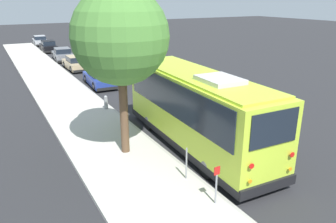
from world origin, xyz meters
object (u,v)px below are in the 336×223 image
object	(u,v)px
parked_sedan_blue	(100,78)
parked_sedan_gray	(63,55)
fire_hydrant	(106,102)
parked_sedan_tan	(76,63)
street_tree	(119,30)
sign_post_far	(186,163)
parked_sedan_black	(48,46)
parked_sedan_silver	(40,41)
shuttle_bus	(196,106)
sign_post_near	(216,185)

from	to	relation	value
parked_sedan_blue	parked_sedan_gray	world-z (taller)	parked_sedan_gray
fire_hydrant	parked_sedan_gray	bearing A→B (deg)	-4.55
parked_sedan_tan	fire_hydrant	size ratio (longest dim) A/B	5.16
street_tree	sign_post_far	xyz separation A→B (m)	(-3.24, -1.07, -4.44)
parked_sedan_blue	parked_sedan_black	distance (m)	19.21
sign_post_far	parked_sedan_silver	bearing A→B (deg)	-1.92
shuttle_bus	parked_sedan_silver	xyz separation A→B (m)	(38.07, 0.64, -1.26)
parked_sedan_black	sign_post_near	bearing A→B (deg)	179.49
street_tree	parked_sedan_silver	bearing A→B (deg)	-3.72
parked_sedan_gray	fire_hydrant	world-z (taller)	parked_sedan_gray
shuttle_bus	sign_post_near	xyz separation A→B (m)	(-4.18, 2.00, -1.05)
sign_post_far	parked_sedan_gray	bearing A→B (deg)	-3.20
shuttle_bus	parked_sedan_black	bearing A→B (deg)	3.54
sign_post_far	fire_hydrant	size ratio (longest dim) A/B	1.49
parked_sedan_gray	street_tree	distance (m)	24.25
parked_sedan_blue	parked_sedan_tan	world-z (taller)	parked_sedan_blue
parked_sedan_blue	sign_post_near	distance (m)	16.63
street_tree	fire_hydrant	xyz separation A→B (m)	(5.69, -1.14, -4.64)
sign_post_far	shuttle_bus	bearing A→B (deg)	-39.37
shuttle_bus	sign_post_far	size ratio (longest dim) A/B	7.88
parked_sedan_silver	parked_sedan_black	bearing A→B (deg)	-178.01
parked_sedan_black	fire_hydrant	size ratio (longest dim) A/B	5.25
parked_sedan_silver	sign_post_near	xyz separation A→B (m)	(-42.25, 1.36, 0.22)
street_tree	sign_post_far	size ratio (longest dim) A/B	6.00
fire_hydrant	sign_post_far	bearing A→B (deg)	179.53
parked_sedan_black	shuttle_bus	bearing A→B (deg)	-177.17
street_tree	parked_sedan_gray	bearing A→B (deg)	-6.20
shuttle_bus	sign_post_far	xyz separation A→B (m)	(-2.43, 2.00, -1.12)
parked_sedan_tan	sign_post_far	xyz separation A→B (m)	(-21.62, 1.55, 0.17)
parked_sedan_gray	fire_hydrant	xyz separation A→B (m)	(-17.99, 1.43, -0.06)
shuttle_bus	parked_sedan_blue	bearing A→B (deg)	4.05
parked_sedan_gray	sign_post_far	size ratio (longest dim) A/B	3.52
shuttle_bus	street_tree	size ratio (longest dim) A/B	1.31
sign_post_far	parked_sedan_blue	bearing A→B (deg)	-6.28
shuttle_bus	parked_sedan_gray	size ratio (longest dim) A/B	2.24
shuttle_bus	parked_sedan_silver	bearing A→B (deg)	3.31
parked_sedan_blue	fire_hydrant	world-z (taller)	parked_sedan_blue
parked_sedan_blue	street_tree	world-z (taller)	street_tree
street_tree	fire_hydrant	bearing A→B (deg)	-11.34
shuttle_bus	parked_sedan_silver	distance (m)	38.10
parked_sedan_black	sign_post_near	distance (m)	35.78
shuttle_bus	sign_post_far	bearing A→B (deg)	142.98
parked_sedan_tan	parked_sedan_gray	bearing A→B (deg)	-0.14
parked_sedan_gray	parked_sedan_black	world-z (taller)	parked_sedan_black
parked_sedan_silver	sign_post_near	distance (m)	42.27
fire_hydrant	parked_sedan_blue	bearing A→B (deg)	-14.84
parked_sedan_tan	street_tree	size ratio (longest dim) A/B	0.58
parked_sedan_tan	fire_hydrant	xyz separation A→B (m)	(-12.69, 1.48, -0.03)
parked_sedan_blue	sign_post_far	world-z (taller)	sign_post_far
shuttle_bus	fire_hydrant	size ratio (longest dim) A/B	11.73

